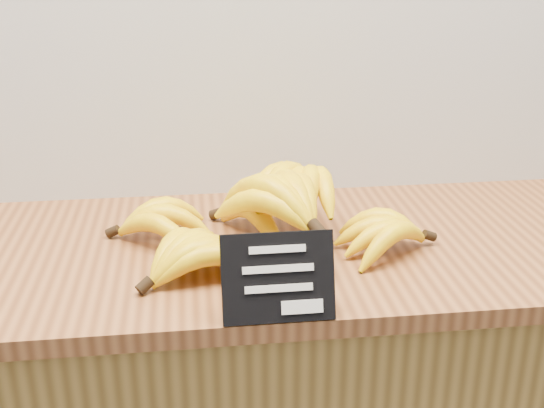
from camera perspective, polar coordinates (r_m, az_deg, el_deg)
The scene contains 3 objects.
counter_top at distance 1.19m, azimuth -0.30°, elevation -3.82°, with size 1.56×0.54×0.03m, color brown.
chalkboard_sign at distance 0.94m, azimuth 0.52°, elevation -6.19°, with size 0.16×0.01×0.12m, color black.
banana_pile at distance 1.15m, azimuth -0.65°, elevation -0.96°, with size 0.56×0.35×0.13m.
Camera 1 is at (-0.14, 1.68, 1.43)m, focal length 45.00 mm.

